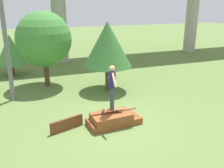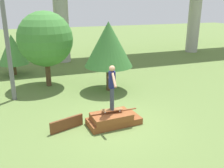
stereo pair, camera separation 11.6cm
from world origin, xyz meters
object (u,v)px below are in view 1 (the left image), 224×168
skater (112,84)px  tree_behind_right (44,39)px  skateboard (112,110)px  utility_pole (3,19)px  tree_mid_back (10,50)px  tree_behind_left (107,44)px

skater → tree_behind_right: 6.00m
skateboard → skater: size_ratio=0.49×
utility_pole → tree_mid_back: (0.02, 4.59, -2.11)m
skater → tree_mid_back: tree_mid_back is taller
tree_behind_right → skater: bearing=-73.1°
tree_behind_left → tree_mid_back: 6.79m
tree_mid_back → skater: bearing=-67.9°
skateboard → utility_pole: 6.23m
utility_pole → tree_mid_back: 5.05m
tree_behind_right → tree_mid_back: 3.61m
skateboard → tree_mid_back: tree_mid_back is taller
skater → tree_mid_back: 9.33m
tree_mid_back → tree_behind_left: bearing=-45.8°
skateboard → tree_behind_left: 4.39m
utility_pole → tree_behind_left: bearing=-3.1°
skateboard → utility_pole: bearing=131.0°
skater → utility_pole: bearing=131.0°
tree_behind_right → tree_mid_back: (-1.79, 2.99, -0.95)m
tree_behind_right → utility_pole: bearing=-138.6°
skater → tree_behind_left: tree_behind_left is taller
skater → tree_behind_left: 4.08m
tree_behind_left → tree_behind_right: tree_behind_right is taller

